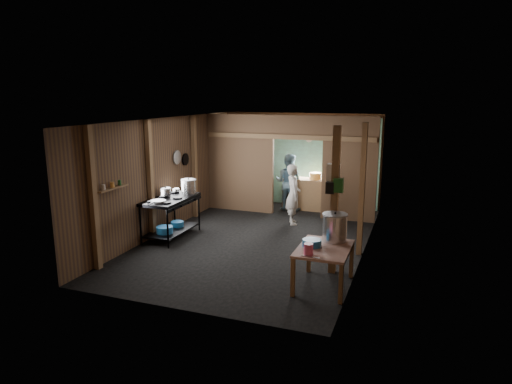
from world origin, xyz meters
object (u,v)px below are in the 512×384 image
at_px(stock_pot, 335,228).
at_px(pink_bucket, 308,249).
at_px(yellow_tub, 315,176).
at_px(gas_range, 171,217).
at_px(stove_pot_large, 189,187).
at_px(cook, 293,194).
at_px(prep_table, 324,267).

bearing_deg(stock_pot, pink_bucket, -107.58).
xyz_separation_m(stock_pot, pink_bucket, (-0.25, -0.80, -0.14)).
bearing_deg(yellow_tub, gas_range, -125.14).
bearing_deg(stove_pot_large, cook, 33.99).
relative_size(stove_pot_large, pink_bucket, 1.97).
bearing_deg(stock_pot, yellow_tub, 106.72).
relative_size(gas_range, yellow_tub, 4.68).
height_order(yellow_tub, cook, cook).
bearing_deg(prep_table, pink_bucket, -111.81).
bearing_deg(pink_bucket, prep_table, 68.19).
bearing_deg(stove_pot_large, pink_bucket, -35.30).
height_order(prep_table, stock_pot, stock_pot).
xyz_separation_m(yellow_tub, cook, (-0.19, -1.53, -0.20)).
height_order(prep_table, cook, cook).
bearing_deg(cook, gas_range, 105.76).
distance_m(gas_range, pink_bucket, 4.01).
distance_m(pink_bucket, yellow_tub, 5.44).
distance_m(stove_pot_large, cook, 2.53).
bearing_deg(stove_pot_large, gas_range, -107.76).
bearing_deg(yellow_tub, stock_pot, -73.28).
bearing_deg(prep_table, cook, 113.41).
height_order(stove_pot_large, yellow_tub, stove_pot_large).
xyz_separation_m(gas_range, cook, (2.25, 1.93, 0.29)).
height_order(gas_range, stock_pot, stock_pot).
height_order(gas_range, yellow_tub, yellow_tub).
distance_m(gas_range, prep_table, 3.98).
distance_m(prep_table, pink_bucket, 0.62).
xyz_separation_m(gas_range, yellow_tub, (2.44, 3.47, 0.49)).
xyz_separation_m(prep_table, cook, (-1.46, 3.38, 0.40)).
bearing_deg(cook, stove_pot_large, 99.08).
bearing_deg(cook, pink_bucket, 173.98).
distance_m(stock_pot, pink_bucket, 0.85).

